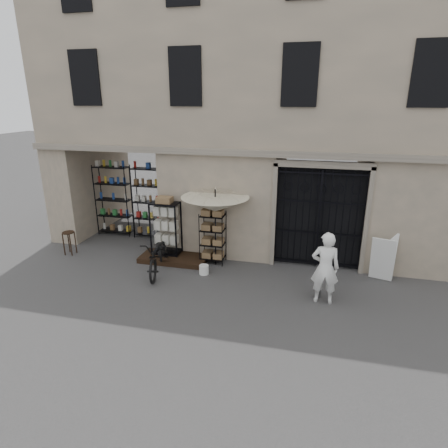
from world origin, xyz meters
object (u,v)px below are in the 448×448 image
(display_cabinet, at_px, (166,231))
(easel_sign, at_px, (383,257))
(white_bucket, at_px, (204,270))
(steel_bollard, at_px, (319,281))
(market_umbrella, at_px, (215,200))
(bicycle, at_px, (159,272))
(wire_rack, at_px, (213,238))
(shopkeeper, at_px, (322,301))
(wooden_stool, at_px, (70,242))

(display_cabinet, height_order, easel_sign, display_cabinet)
(white_bucket, relative_size, steel_bollard, 0.32)
(market_umbrella, relative_size, bicycle, 1.40)
(wire_rack, xyz_separation_m, bicycle, (-1.30, -1.02, -0.76))
(wire_rack, distance_m, steel_bollard, 3.37)
(shopkeeper, distance_m, easel_sign, 2.32)
(wire_rack, relative_size, shopkeeper, 0.87)
(display_cabinet, xyz_separation_m, market_umbrella, (1.57, -0.13, 1.09))
(market_umbrella, bearing_deg, wire_rack, 130.16)
(display_cabinet, distance_m, market_umbrella, 1.92)
(market_umbrella, height_order, white_bucket, market_umbrella)
(steel_bollard, height_order, shopkeeper, steel_bollard)
(easel_sign, bearing_deg, white_bucket, -154.50)
(steel_bollard, distance_m, shopkeeper, 0.48)
(display_cabinet, height_order, shopkeeper, display_cabinet)
(shopkeeper, bearing_deg, wooden_stool, -10.19)
(wooden_stool, bearing_deg, wire_rack, 5.82)
(bicycle, distance_m, easel_sign, 6.14)
(display_cabinet, height_order, market_umbrella, market_umbrella)
(display_cabinet, bearing_deg, steel_bollard, -34.56)
(wooden_stool, height_order, shopkeeper, wooden_stool)
(white_bucket, relative_size, bicycle, 0.14)
(wire_rack, distance_m, wooden_stool, 4.56)
(bicycle, xyz_separation_m, wooden_stool, (-3.22, 0.56, 0.39))
(display_cabinet, height_order, bicycle, display_cabinet)
(wire_rack, bearing_deg, display_cabinet, -177.84)
(white_bucket, distance_m, shopkeeper, 3.29)
(market_umbrella, xyz_separation_m, wooden_stool, (-4.64, -0.32, -1.57))
(shopkeeper, bearing_deg, market_umbrella, -27.25)
(bicycle, distance_m, steel_bollard, 4.39)
(steel_bollard, bearing_deg, bicycle, 175.36)
(bicycle, xyz_separation_m, easel_sign, (6.01, 1.05, 0.64))
(bicycle, bearing_deg, steel_bollard, -15.97)
(wooden_stool, xyz_separation_m, easel_sign, (9.23, 0.49, 0.25))
(wire_rack, distance_m, white_bucket, 1.04)
(shopkeeper, relative_size, easel_sign, 1.44)
(wire_rack, bearing_deg, easel_sign, 2.15)
(wire_rack, relative_size, market_umbrella, 0.57)
(wooden_stool, distance_m, easel_sign, 9.25)
(easel_sign, bearing_deg, display_cabinet, -164.35)
(white_bucket, xyz_separation_m, bicycle, (-1.26, -0.19, -0.13))
(market_umbrella, relative_size, easel_sign, 2.20)
(steel_bollard, bearing_deg, easel_sign, 40.22)
(white_bucket, height_order, bicycle, bicycle)
(bicycle, bearing_deg, market_umbrella, 20.39)
(white_bucket, bearing_deg, bicycle, -171.24)
(steel_bollard, bearing_deg, wooden_stool, 173.12)
(display_cabinet, bearing_deg, market_umbrella, -22.54)
(wire_rack, height_order, steel_bollard, wire_rack)
(market_umbrella, xyz_separation_m, white_bucket, (-0.16, -0.68, -1.83))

